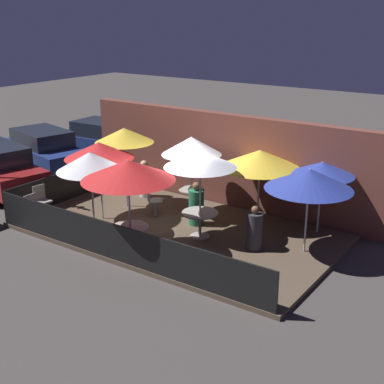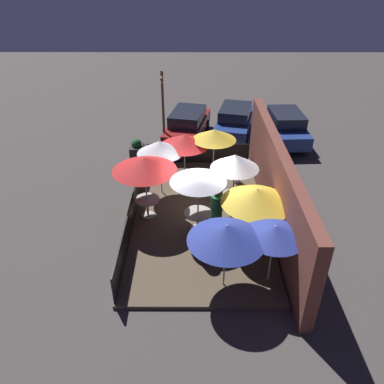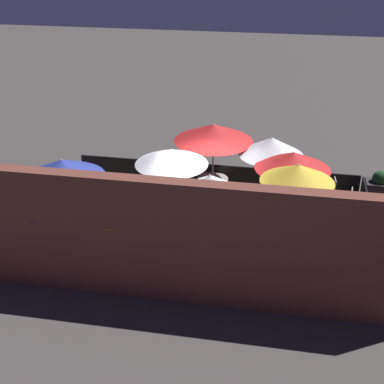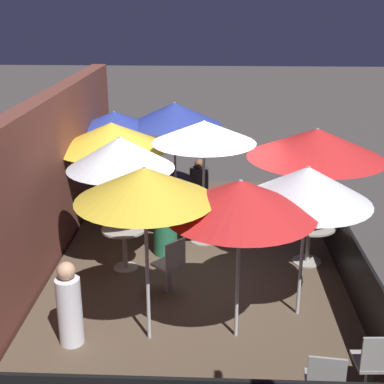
{
  "view_description": "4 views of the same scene",
  "coord_description": "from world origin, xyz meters",
  "px_view_note": "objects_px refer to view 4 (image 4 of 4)",
  "views": [
    {
      "loc": [
        8.3,
        -11.17,
        5.93
      ],
      "look_at": [
        0.62,
        -0.14,
        1.38
      ],
      "focal_mm": 50.0,
      "sensor_mm": 36.0,
      "label": 1
    },
    {
      "loc": [
        11.6,
        -0.24,
        8.38
      ],
      "look_at": [
        0.17,
        -0.28,
        1.26
      ],
      "focal_mm": 35.0,
      "sensor_mm": 36.0,
      "label": 2
    },
    {
      "loc": [
        -1.96,
        12.37,
        7.75
      ],
      "look_at": [
        0.33,
        -0.26,
        1.21
      ],
      "focal_mm": 50.0,
      "sensor_mm": 36.0,
      "label": 3
    },
    {
      "loc": [
        -8.65,
        -0.25,
        4.58
      ],
      "look_at": [
        0.89,
        0.16,
        1.1
      ],
      "focal_mm": 50.0,
      "sensor_mm": 36.0,
      "label": 4
    }
  ],
  "objects_px": {
    "patio_umbrella_2": "(316,143)",
    "patio_umbrella_3": "(114,119)",
    "patron_2": "(165,226)",
    "patio_umbrella_0": "(120,153)",
    "patio_umbrella_4": "(112,135)",
    "patio_umbrella_7": "(307,185)",
    "patio_umbrella_6": "(175,114)",
    "patio_chair_1": "(171,264)",
    "patron_1": "(69,307)",
    "dining_table_1": "(203,213)",
    "patron_0": "(199,188)",
    "patio_umbrella_5": "(144,184)",
    "patio_umbrella_1": "(204,132)",
    "patio_chair_0": "(374,362)",
    "patio_umbrella_8": "(240,197)",
    "dining_table_2": "(309,232)",
    "patio_chair_2": "(324,384)",
    "dining_table_0": "(124,237)"
  },
  "relations": [
    {
      "from": "patio_umbrella_2",
      "to": "patio_chair_1",
      "type": "height_order",
      "value": "patio_umbrella_2"
    },
    {
      "from": "dining_table_0",
      "to": "patio_chair_0",
      "type": "height_order",
      "value": "patio_chair_0"
    },
    {
      "from": "patio_umbrella_4",
      "to": "patio_chair_0",
      "type": "relative_size",
      "value": 2.49
    },
    {
      "from": "patio_umbrella_1",
      "to": "dining_table_2",
      "type": "height_order",
      "value": "patio_umbrella_1"
    },
    {
      "from": "patio_umbrella_1",
      "to": "patio_chair_2",
      "type": "bearing_deg",
      "value": -163.27
    },
    {
      "from": "patio_umbrella_8",
      "to": "dining_table_1",
      "type": "xyz_separation_m",
      "value": [
        3.11,
        0.53,
        -1.51
      ]
    },
    {
      "from": "dining_table_2",
      "to": "patio_umbrella_2",
      "type": "bearing_deg",
      "value": 89.78
    },
    {
      "from": "patio_umbrella_7",
      "to": "patio_umbrella_8",
      "type": "bearing_deg",
      "value": 122.5
    },
    {
      "from": "patio_umbrella_1",
      "to": "patio_umbrella_6",
      "type": "bearing_deg",
      "value": 15.23
    },
    {
      "from": "patio_umbrella_6",
      "to": "patron_0",
      "type": "distance_m",
      "value": 1.9
    },
    {
      "from": "patio_umbrella_2",
      "to": "patio_umbrella_3",
      "type": "relative_size",
      "value": 1.21
    },
    {
      "from": "patio_umbrella_7",
      "to": "dining_table_0",
      "type": "xyz_separation_m",
      "value": [
        1.31,
        2.8,
        -1.45
      ]
    },
    {
      "from": "patron_2",
      "to": "patron_0",
      "type": "bearing_deg",
      "value": 139.37
    },
    {
      "from": "patio_umbrella_6",
      "to": "patron_1",
      "type": "bearing_deg",
      "value": 170.76
    },
    {
      "from": "patio_umbrella_1",
      "to": "patio_umbrella_4",
      "type": "bearing_deg",
      "value": 67.49
    },
    {
      "from": "patron_2",
      "to": "patio_umbrella_6",
      "type": "bearing_deg",
      "value": 154.53
    },
    {
      "from": "patio_umbrella_6",
      "to": "patio_chair_0",
      "type": "height_order",
      "value": "patio_umbrella_6"
    },
    {
      "from": "patio_umbrella_5",
      "to": "patron_1",
      "type": "relative_size",
      "value": 2.04
    },
    {
      "from": "patio_umbrella_4",
      "to": "patio_umbrella_7",
      "type": "xyz_separation_m",
      "value": [
        -3.28,
        -3.32,
        0.16
      ]
    },
    {
      "from": "patio_chair_1",
      "to": "patron_1",
      "type": "xyz_separation_m",
      "value": [
        -1.36,
        1.25,
        0.04
      ]
    },
    {
      "from": "patio_umbrella_8",
      "to": "patron_0",
      "type": "xyz_separation_m",
      "value": [
        4.7,
        0.66,
        -1.56
      ]
    },
    {
      "from": "patio_umbrella_0",
      "to": "patron_0",
      "type": "bearing_deg",
      "value": -23.27
    },
    {
      "from": "patio_chair_2",
      "to": "patio_umbrella_1",
      "type": "bearing_deg",
      "value": 23.54
    },
    {
      "from": "patio_umbrella_7",
      "to": "patio_chair_1",
      "type": "relative_size",
      "value": 2.43
    },
    {
      "from": "dining_table_1",
      "to": "patio_chair_2",
      "type": "relative_size",
      "value": 1.04
    },
    {
      "from": "patron_2",
      "to": "patio_umbrella_2",
      "type": "bearing_deg",
      "value": 58.32
    },
    {
      "from": "patio_chair_0",
      "to": "patio_chair_1",
      "type": "xyz_separation_m",
      "value": [
        2.29,
        2.53,
        0.02
      ]
    },
    {
      "from": "patio_umbrella_3",
      "to": "patio_umbrella_6",
      "type": "bearing_deg",
      "value": -81.4
    },
    {
      "from": "patron_0",
      "to": "patio_umbrella_7",
      "type": "bearing_deg",
      "value": 14.94
    },
    {
      "from": "patio_chair_0",
      "to": "patron_1",
      "type": "distance_m",
      "value": 3.9
    },
    {
      "from": "patio_umbrella_3",
      "to": "patio_umbrella_7",
      "type": "bearing_deg",
      "value": -144.5
    },
    {
      "from": "patio_umbrella_3",
      "to": "patron_1",
      "type": "distance_m",
      "value": 6.02
    },
    {
      "from": "patron_2",
      "to": "patio_umbrella_0",
      "type": "bearing_deg",
      "value": -72.77
    },
    {
      "from": "patio_umbrella_4",
      "to": "patron_1",
      "type": "distance_m",
      "value": 4.34
    },
    {
      "from": "patio_umbrella_2",
      "to": "patio_umbrella_5",
      "type": "xyz_separation_m",
      "value": [
        -2.39,
        2.56,
        0.08
      ]
    },
    {
      "from": "patio_chair_1",
      "to": "patron_1",
      "type": "distance_m",
      "value": 1.85
    },
    {
      "from": "patio_umbrella_0",
      "to": "patio_umbrella_5",
      "type": "height_order",
      "value": "patio_umbrella_5"
    },
    {
      "from": "patio_umbrella_8",
      "to": "patron_2",
      "type": "relative_size",
      "value": 1.83
    },
    {
      "from": "patio_umbrella_4",
      "to": "patio_chair_1",
      "type": "height_order",
      "value": "patio_umbrella_4"
    },
    {
      "from": "patio_umbrella_2",
      "to": "patio_umbrella_6",
      "type": "height_order",
      "value": "patio_umbrella_2"
    },
    {
      "from": "patron_1",
      "to": "patio_chair_2",
      "type": "bearing_deg",
      "value": -106.0
    },
    {
      "from": "patio_umbrella_0",
      "to": "patio_umbrella_8",
      "type": "bearing_deg",
      "value": -135.7
    },
    {
      "from": "patio_umbrella_6",
      "to": "patron_1",
      "type": "relative_size",
      "value": 1.79
    },
    {
      "from": "patio_umbrella_6",
      "to": "dining_table_2",
      "type": "distance_m",
      "value": 4.6
    },
    {
      "from": "patio_umbrella_3",
      "to": "patio_umbrella_5",
      "type": "distance_m",
      "value": 5.92
    },
    {
      "from": "patio_umbrella_7",
      "to": "dining_table_2",
      "type": "bearing_deg",
      "value": -13.65
    },
    {
      "from": "patio_umbrella_4",
      "to": "patio_umbrella_6",
      "type": "bearing_deg",
      "value": -29.8
    },
    {
      "from": "dining_table_1",
      "to": "patron_0",
      "type": "bearing_deg",
      "value": 4.75
    },
    {
      "from": "patio_umbrella_7",
      "to": "patron_1",
      "type": "distance_m",
      "value": 3.62
    },
    {
      "from": "patio_umbrella_3",
      "to": "patio_umbrella_7",
      "type": "xyz_separation_m",
      "value": [
        -5.02,
        -3.58,
        0.22
      ]
    }
  ]
}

